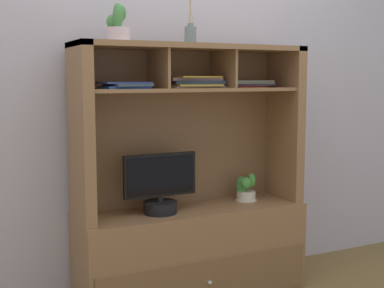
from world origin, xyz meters
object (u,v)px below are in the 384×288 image
media_console (191,220)px  magazine_stack_left (248,84)px  potted_succulent (118,27)px  magazine_stack_right (126,85)px  diffuser_bottle (190,35)px  magazine_stack_centre (195,82)px  potted_orchid (245,190)px  tv_monitor (160,188)px

media_console → magazine_stack_left: (0.41, 0.04, 0.80)m
magazine_stack_left → potted_succulent: (-0.85, -0.06, 0.30)m
magazine_stack_right → diffuser_bottle: size_ratio=0.92×
magazine_stack_right → potted_succulent: (-0.03, 0.03, 0.30)m
magazine_stack_left → magazine_stack_centre: magazine_stack_centre is taller
potted_orchid → media_console: bearing=-177.4°
tv_monitor → magazine_stack_centre: magazine_stack_centre is taller
tv_monitor → potted_orchid: tv_monitor is taller
magazine_stack_left → magazine_stack_centre: size_ratio=0.90×
potted_orchid → potted_succulent: (-0.83, -0.04, 0.96)m
magazine_stack_right → potted_succulent: 0.31m
tv_monitor → magazine_stack_right: size_ratio=1.57×
diffuser_bottle → potted_succulent: size_ratio=1.49×
diffuser_bottle → potted_succulent: 0.45m
magazine_stack_centre → potted_succulent: size_ratio=1.68×
potted_orchid → tv_monitor: bearing=-174.8°
potted_orchid → magazine_stack_centre: 0.76m
media_console → magazine_stack_right: media_console is taller
diffuser_bottle → magazine_stack_centre: bearing=-10.4°
tv_monitor → potted_succulent: (-0.23, 0.01, 0.88)m
magazine_stack_left → diffuser_bottle: size_ratio=1.01×
media_console → potted_orchid: bearing=2.6°
magazine_stack_centre → potted_succulent: (-0.47, -0.03, 0.29)m
media_console → magazine_stack_left: media_console is taller
media_console → magazine_stack_right: bearing=-172.7°
magazine_stack_left → potted_orchid: bearing=-138.0°
potted_succulent → magazine_stack_left: bearing=4.3°
potted_orchid → potted_succulent: potted_succulent is taller
magazine_stack_centre → magazine_stack_right: magazine_stack_centre is taller
media_console → diffuser_bottle: size_ratio=4.98×
potted_orchid → magazine_stack_left: bearing=42.0°
potted_orchid → diffuser_bottle: (-0.38, -0.00, 0.94)m
magazine_stack_right → potted_orchid: bearing=5.1°
magazine_stack_centre → diffuser_bottle: bearing=169.6°
tv_monitor → potted_succulent: potted_succulent is taller
media_console → potted_orchid: (0.38, 0.02, 0.14)m
tv_monitor → potted_orchid: (0.60, 0.05, -0.08)m
tv_monitor → magazine_stack_right: magazine_stack_right is taller
tv_monitor → diffuser_bottle: diffuser_bottle is taller
magazine_stack_centre → diffuser_bottle: diffuser_bottle is taller
media_console → tv_monitor: media_console is taller
media_console → potted_succulent: potted_succulent is taller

